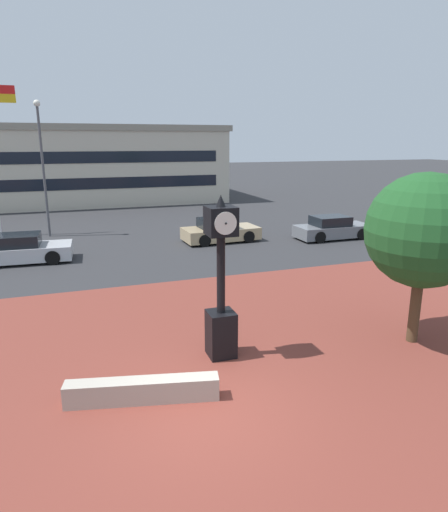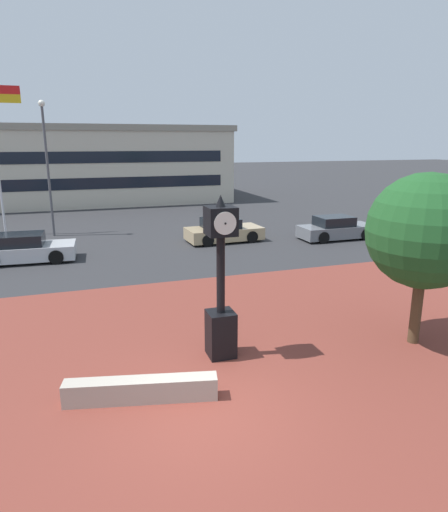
{
  "view_description": "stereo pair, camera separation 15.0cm",
  "coord_description": "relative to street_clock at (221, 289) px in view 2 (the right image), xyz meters",
  "views": [
    {
      "loc": [
        -2.2,
        -7.61,
        5.33
      ],
      "look_at": [
        1.36,
        2.58,
        2.53
      ],
      "focal_mm": 31.31,
      "sensor_mm": 36.0,
      "label": 1
    },
    {
      "loc": [
        -2.06,
        -7.66,
        5.33
      ],
      "look_at": [
        1.36,
        2.58,
        2.53
      ],
      "focal_mm": 31.31,
      "sensor_mm": 36.0,
      "label": 2
    }
  ],
  "objects": [
    {
      "name": "street_clock",
      "position": [
        0.0,
        0.0,
        0.0
      ],
      "size": [
        0.69,
        0.8,
        4.11
      ],
      "rotation": [
        0.0,
        0.0,
        -0.01
      ],
      "color": "black",
      "rests_on": "ground"
    },
    {
      "name": "plaza_brick_paving",
      "position": [
        -1.17,
        0.11,
        -1.79
      ],
      "size": [
        44.0,
        12.74,
        0.01
      ],
      "primitive_type": "cube",
      "color": "brown",
      "rests_on": "ground"
    },
    {
      "name": "plaza_tree",
      "position": [
        5.38,
        -0.82,
        1.22
      ],
      "size": [
        3.22,
        3.0,
        4.59
      ],
      "color": "#4C3823",
      "rests_on": "ground"
    },
    {
      "name": "planter_wall",
      "position": [
        -2.23,
        -1.43,
        -1.54
      ],
      "size": [
        3.21,
        1.09,
        0.5
      ],
      "primitive_type": "cube",
      "rotation": [
        0.0,
        0.0,
        -0.22
      ],
      "color": "#ADA393",
      "rests_on": "ground"
    },
    {
      "name": "civic_building",
      "position": [
        -2.28,
        33.1,
        1.52
      ],
      "size": [
        25.21,
        12.03,
        6.6
      ],
      "color": "beige",
      "rests_on": "ground"
    },
    {
      "name": "car_street_near",
      "position": [
        -5.54,
        11.53,
        -1.22
      ],
      "size": [
        4.28,
        2.08,
        1.28
      ],
      "rotation": [
        0.0,
        0.0,
        4.66
      ],
      "color": "#B7BABF",
      "rests_on": "ground"
    },
    {
      "name": "car_street_far",
      "position": [
        10.44,
        11.27,
        -1.22
      ],
      "size": [
        4.27,
        1.82,
        1.28
      ],
      "rotation": [
        0.0,
        0.0,
        4.71
      ],
      "color": "slate",
      "rests_on": "ground"
    },
    {
      "name": "car_street_mid",
      "position": [
        4.27,
        12.67,
        -1.22
      ],
      "size": [
        4.15,
        2.14,
        1.28
      ],
      "rotation": [
        0.0,
        0.0,
        4.76
      ],
      "color": "tan",
      "rests_on": "ground"
    },
    {
      "name": "street_lamp_post",
      "position": [
        -4.55,
        17.18,
        2.7
      ],
      "size": [
        0.36,
        0.36,
        7.46
      ],
      "color": "#4C4C51",
      "rests_on": "ground"
    },
    {
      "name": "ground_plane",
      "position": [
        -1.17,
        -2.26,
        -1.79
      ],
      "size": [
        200.0,
        200.0,
        0.0
      ],
      "primitive_type": "plane",
      "color": "#2D2D30"
    }
  ]
}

